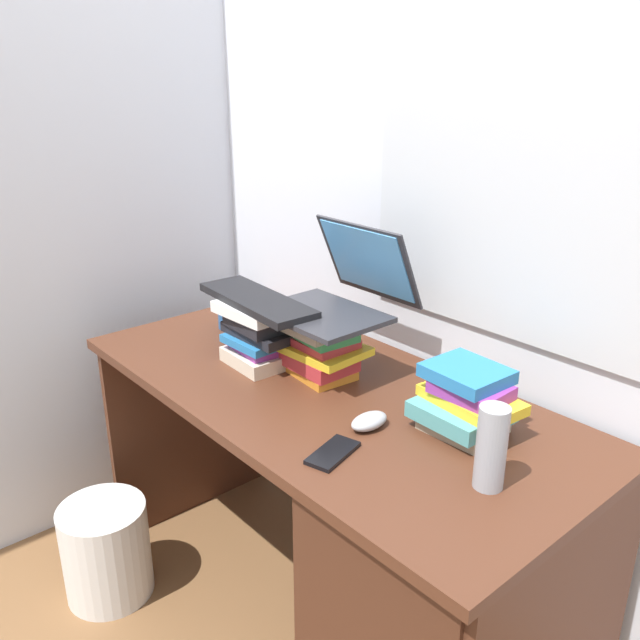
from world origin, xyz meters
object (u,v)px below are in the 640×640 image
at_px(book_stack_keyboard_riser, 261,333).
at_px(mug, 231,313).
at_px(book_stack_side, 466,401).
at_px(keyboard, 257,300).
at_px(computer_mouse, 369,421).
at_px(laptop, 341,291).
at_px(water_bottle, 491,448).
at_px(desk, 419,573).
at_px(cell_phone, 333,453).
at_px(wastebasket, 106,550).
at_px(book_stack_tall, 319,345).

height_order(book_stack_keyboard_riser, mug, book_stack_keyboard_riser).
bearing_deg(book_stack_side, mug, -177.05).
distance_m(keyboard, mug, 0.33).
distance_m(book_stack_keyboard_riser, computer_mouse, 0.48).
height_order(laptop, keyboard, laptop).
height_order(laptop, water_bottle, laptop).
distance_m(computer_mouse, mug, 0.78).
distance_m(desk, book_stack_keyboard_riser, 0.77).
height_order(keyboard, mug, keyboard).
height_order(laptop, computer_mouse, laptop).
bearing_deg(laptop, water_bottle, -14.89).
bearing_deg(cell_phone, mug, 146.19).
xyz_separation_m(book_stack_keyboard_riser, keyboard, (-0.00, -0.01, 0.10)).
bearing_deg(wastebasket, computer_mouse, 27.92).
xyz_separation_m(book_stack_side, mug, (-0.92, -0.05, -0.03)).
distance_m(mug, cell_phone, 0.84).
height_order(book_stack_tall, book_stack_side, book_stack_tall).
relative_size(desk, keyboard, 3.57).
bearing_deg(book_stack_keyboard_riser, desk, 0.13).
xyz_separation_m(book_stack_keyboard_riser, cell_phone, (0.51, -0.18, -0.09)).
relative_size(desk, wastebasket, 4.72).
relative_size(book_stack_tall, laptop, 0.68).
xyz_separation_m(mug, wastebasket, (0.02, -0.52, -0.67)).
bearing_deg(computer_mouse, laptop, 148.53).
bearing_deg(desk, book_stack_tall, 170.78).
bearing_deg(book_stack_keyboard_riser, wastebasket, -122.65).
bearing_deg(keyboard, computer_mouse, 0.86).
bearing_deg(desk, wastebasket, -154.49).
relative_size(book_stack_keyboard_riser, book_stack_side, 1.01).
bearing_deg(book_stack_keyboard_riser, book_stack_tall, 24.15).
height_order(desk, mug, mug).
relative_size(keyboard, wastebasket, 1.32).
distance_m(desk, book_stack_side, 0.45).
distance_m(keyboard, water_bottle, 0.82).
distance_m(laptop, wastebasket, 1.12).
distance_m(book_stack_side, wastebasket, 1.27).
relative_size(laptop, computer_mouse, 3.37).
xyz_separation_m(keyboard, computer_mouse, (0.48, -0.02, -0.17)).
relative_size(book_stack_side, cell_phone, 1.79).
bearing_deg(book_stack_side, water_bottle, -40.33).
xyz_separation_m(desk, book_stack_side, (-0.00, 0.13, 0.43)).
relative_size(book_stack_keyboard_riser, cell_phone, 1.80).
relative_size(desk, cell_phone, 11.01).
bearing_deg(cell_phone, book_stack_keyboard_riser, 145.39).
bearing_deg(laptop, book_stack_keyboard_riser, -138.36).
height_order(desk, water_bottle, water_bottle).
height_order(book_stack_keyboard_riser, water_bottle, water_bottle).
bearing_deg(mug, book_stack_keyboard_riser, -17.00).
bearing_deg(book_stack_side, book_stack_tall, -172.52).
bearing_deg(book_stack_tall, computer_mouse, -19.38).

